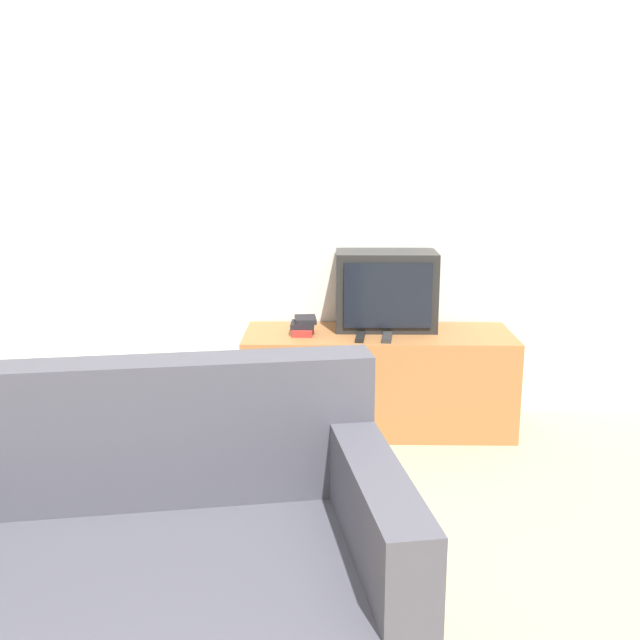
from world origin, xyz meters
TOP-DOWN VIEW (x-y plane):
  - wall_back at (0.00, 3.03)m, footprint 9.00×0.06m
  - tv_stand at (0.11, 2.72)m, footprint 1.45×0.52m
  - television at (0.16, 2.83)m, footprint 0.55×0.31m
  - couch at (-0.91, 0.60)m, footprint 2.03×1.19m
  - book_stack at (-0.29, 2.70)m, footprint 0.14×0.20m
  - remote_on_stand at (0.15, 2.58)m, footprint 0.07×0.17m
  - remote_secondary at (0.01, 2.58)m, footprint 0.06×0.17m

SIDE VIEW (x-z plane):
  - tv_stand at x=0.11m, z-range 0.00..0.54m
  - couch at x=-0.91m, z-range -0.15..0.75m
  - remote_on_stand at x=0.15m, z-range 0.54..0.57m
  - remote_secondary at x=0.01m, z-range 0.54..0.57m
  - book_stack at x=-0.29m, z-range 0.54..0.63m
  - television at x=0.16m, z-range 0.54..0.97m
  - wall_back at x=0.00m, z-range 0.00..2.60m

